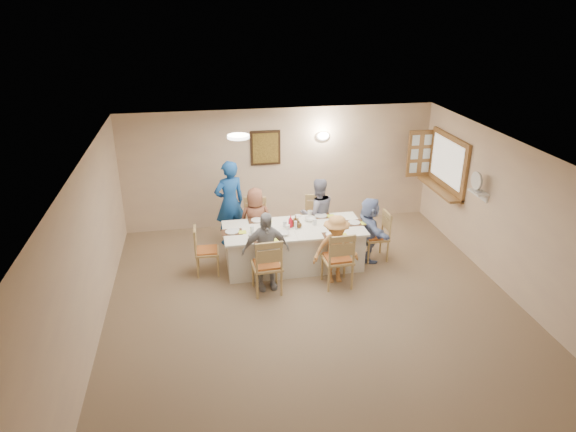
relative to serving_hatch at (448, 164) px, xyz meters
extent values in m
plane|color=#856852|center=(-3.21, -2.40, -1.50)|extent=(7.00, 7.00, 0.00)
plane|color=beige|center=(-3.21, 1.10, -0.25)|extent=(6.50, 0.00, 6.50)
plane|color=beige|center=(-3.21, -5.90, -0.25)|extent=(6.50, 0.00, 6.50)
plane|color=beige|center=(-6.46, -2.40, -0.25)|extent=(0.00, 7.00, 7.00)
plane|color=beige|center=(0.04, -2.40, -0.25)|extent=(0.00, 7.00, 7.00)
plane|color=white|center=(-3.21, -2.40, 1.00)|extent=(7.00, 7.00, 0.00)
cube|color=#352212|center=(-3.51, 1.07, 0.20)|extent=(0.62, 0.04, 0.72)
cube|color=black|center=(-3.51, 1.05, 0.20)|extent=(0.52, 0.02, 0.62)
ellipsoid|color=white|center=(-2.31, 1.04, 0.40)|extent=(0.26, 0.09, 0.18)
cylinder|color=white|center=(-4.21, -0.90, 0.97)|extent=(0.36, 0.36, 0.05)
cube|color=brown|center=(0.00, 0.00, 0.00)|extent=(0.06, 1.50, 1.15)
cube|color=brown|center=(-0.12, 0.00, -0.53)|extent=(0.30, 1.50, 0.05)
cube|color=brown|center=(-0.26, 0.76, 0.00)|extent=(0.55, 0.04, 1.00)
cube|color=white|center=(-0.08, -1.35, -0.10)|extent=(0.22, 0.36, 0.03)
cube|color=white|center=(-3.28, -0.87, -1.12)|extent=(2.51, 1.06, 0.76)
imported|color=brown|center=(-3.88, -0.19, -0.85)|extent=(0.63, 0.42, 1.29)
imported|color=gray|center=(-2.68, -0.19, -0.79)|extent=(0.80, 0.68, 1.41)
imported|color=#9A999C|center=(-3.88, -1.55, -0.81)|extent=(0.87, 0.48, 1.38)
imported|color=#D5914D|center=(-2.68, -1.55, -0.89)|extent=(0.80, 0.47, 1.23)
imported|color=#869BD1|center=(-1.86, -0.87, -0.89)|extent=(1.17, 0.48, 1.23)
imported|color=#184B9A|center=(-4.33, 0.28, -0.65)|extent=(0.89, 0.82, 1.71)
cube|color=#472B19|center=(-3.88, -1.29, -0.74)|extent=(0.35, 0.26, 0.01)
cylinder|color=white|center=(-3.88, -1.29, -0.73)|extent=(0.25, 0.25, 0.02)
cube|color=#EBFF35|center=(-3.70, -1.34, -0.73)|extent=(0.13, 0.13, 0.01)
cube|color=#472B19|center=(-2.68, -1.29, -0.74)|extent=(0.33, 0.24, 0.01)
cylinder|color=white|center=(-2.68, -1.29, -0.73)|extent=(0.23, 0.23, 0.01)
cube|color=#EBFF35|center=(-2.50, -1.34, -0.73)|extent=(0.13, 0.13, 0.01)
cube|color=#472B19|center=(-3.88, -0.45, -0.74)|extent=(0.34, 0.25, 0.01)
cylinder|color=white|center=(-3.88, -0.45, -0.73)|extent=(0.23, 0.23, 0.01)
cube|color=#EBFF35|center=(-3.70, -0.50, -0.73)|extent=(0.15, 0.15, 0.01)
cube|color=#472B19|center=(-2.68, -0.45, -0.74)|extent=(0.36, 0.27, 0.01)
cylinder|color=white|center=(-2.68, -0.45, -0.73)|extent=(0.24, 0.24, 0.01)
cube|color=#EBFF35|center=(-2.50, -0.50, -0.73)|extent=(0.14, 0.14, 0.01)
cube|color=#472B19|center=(-4.38, -0.87, -0.74)|extent=(0.36, 0.27, 0.01)
cylinder|color=white|center=(-4.38, -0.87, -0.73)|extent=(0.24, 0.24, 0.01)
cube|color=#EBFF35|center=(-4.20, -0.92, -0.73)|extent=(0.13, 0.13, 0.01)
cube|color=#472B19|center=(-2.16, -0.87, -0.74)|extent=(0.38, 0.28, 0.01)
cylinder|color=white|center=(-2.16, -0.87, -0.73)|extent=(0.22, 0.22, 0.01)
cube|color=#EBFF35|center=(-1.98, -0.92, -0.73)|extent=(0.14, 0.14, 0.01)
imported|color=white|center=(-4.08, -1.20, -0.70)|extent=(0.16, 0.16, 0.09)
imported|color=white|center=(-2.88, -0.38, -0.69)|extent=(0.11, 0.11, 0.09)
imported|color=white|center=(-3.51, -1.14, -0.72)|extent=(0.26, 0.26, 0.05)
imported|color=white|center=(-2.93, -0.62, -0.71)|extent=(0.36, 0.36, 0.06)
imported|color=red|center=(-3.34, -0.84, -0.63)|extent=(0.10, 0.10, 0.22)
imported|color=#4F3315|center=(-3.24, -0.82, -0.64)|extent=(0.16, 0.16, 0.21)
imported|color=#4F3315|center=(-3.19, -0.89, -0.67)|extent=(0.15, 0.15, 0.14)
cylinder|color=silver|center=(-3.43, -0.82, -0.68)|extent=(0.07, 0.07, 0.11)
camera|label=1|loc=(-4.85, -9.04, 3.08)|focal=32.00mm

